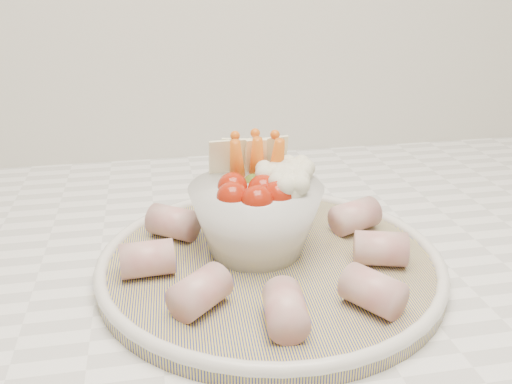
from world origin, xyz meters
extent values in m
cube|color=white|center=(0.00, 1.45, 0.90)|extent=(2.04, 0.62, 0.04)
cylinder|color=navy|center=(-0.18, 1.39, 0.93)|extent=(0.34, 0.34, 0.01)
torus|color=silver|center=(-0.18, 1.39, 0.94)|extent=(0.33, 0.33, 0.01)
sphere|color=#A21D0A|center=(-0.21, 1.39, 1.00)|extent=(0.03, 0.03, 0.03)
sphere|color=#A21D0A|center=(-0.19, 1.38, 1.00)|extent=(0.03, 0.03, 0.03)
sphere|color=#A21D0A|center=(-0.17, 1.39, 1.00)|extent=(0.03, 0.03, 0.03)
sphere|color=#A21D0A|center=(-0.21, 1.41, 1.00)|extent=(0.03, 0.03, 0.03)
sphere|color=#A21D0A|center=(-0.18, 1.40, 1.00)|extent=(0.03, 0.03, 0.03)
sphere|color=#A21D0A|center=(-0.16, 1.40, 1.00)|extent=(0.03, 0.03, 0.03)
sphere|color=#4A6622|center=(-0.19, 1.43, 1.00)|extent=(0.02, 0.02, 0.02)
cone|color=orange|center=(-0.20, 1.44, 1.01)|extent=(0.03, 0.04, 0.07)
cone|color=orange|center=(-0.18, 1.44, 1.01)|extent=(0.02, 0.04, 0.07)
cone|color=orange|center=(-0.16, 1.44, 1.01)|extent=(0.02, 0.04, 0.07)
sphere|color=silver|center=(-0.15, 1.41, 1.00)|extent=(0.03, 0.03, 0.03)
sphere|color=silver|center=(-0.16, 1.39, 1.00)|extent=(0.03, 0.03, 0.03)
sphere|color=silver|center=(-0.14, 1.43, 1.00)|extent=(0.03, 0.03, 0.03)
sphere|color=silver|center=(-0.17, 1.42, 1.00)|extent=(0.03, 0.03, 0.03)
cube|color=#F4EFBD|center=(-0.19, 1.46, 1.01)|extent=(0.05, 0.02, 0.05)
cube|color=#F4EFBD|center=(-0.17, 1.45, 1.01)|extent=(0.05, 0.02, 0.05)
cube|color=#F4EFBD|center=(-0.20, 1.45, 1.01)|extent=(0.05, 0.01, 0.05)
cylinder|color=#B75354|center=(-0.08, 1.36, 0.95)|extent=(0.06, 0.04, 0.03)
cylinder|color=#B75354|center=(-0.08, 1.43, 0.95)|extent=(0.06, 0.05, 0.03)
cylinder|color=#B75354|center=(-0.12, 1.49, 0.95)|extent=(0.05, 0.06, 0.03)
cylinder|color=#B75354|center=(-0.20, 1.49, 0.95)|extent=(0.04, 0.05, 0.03)
cylinder|color=#B75354|center=(-0.26, 1.45, 0.95)|extent=(0.06, 0.05, 0.03)
cylinder|color=#B75354|center=(-0.29, 1.38, 0.95)|extent=(0.05, 0.04, 0.03)
cylinder|color=#B75354|center=(-0.25, 1.32, 0.95)|extent=(0.06, 0.06, 0.03)
cylinder|color=#B75354|center=(-0.19, 1.28, 0.95)|extent=(0.04, 0.05, 0.03)
cylinder|color=#B75354|center=(-0.11, 1.29, 0.95)|extent=(0.05, 0.06, 0.03)
camera|label=1|loc=(-0.28, 0.92, 1.20)|focal=40.00mm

